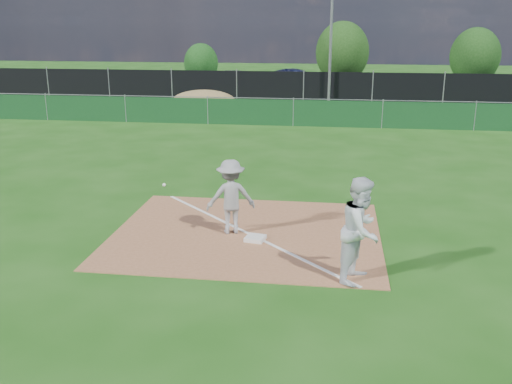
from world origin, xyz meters
The scene contains 17 objects.
ground centered at (0.00, 10.00, 0.00)m, with size 90.00×90.00×0.00m, color #194D10.
infield_dirt centered at (0.00, 1.00, 0.01)m, with size 6.00×5.00×0.02m, color #965E3C.
foul_line centered at (0.00, 1.00, 0.03)m, with size 0.08×7.00×0.01m, color white.
green_fence centered at (0.00, 15.00, 0.60)m, with size 44.00×0.05×1.20m, color #103C1A.
dirt_mound centered at (-5.00, 18.50, 0.58)m, with size 3.38×2.60×1.17m, color olive.
black_fence centered at (0.00, 23.00, 0.90)m, with size 46.00×0.04×1.80m, color black.
parking_lot centered at (0.00, 28.00, 0.01)m, with size 46.00×9.00×0.01m, color black.
light_pole centered at (1.50, 22.70, 4.00)m, with size 0.16×0.16×8.00m, color slate.
first_base centered at (0.26, 0.58, 0.06)m, with size 0.41×0.41×0.09m, color white.
play_at_first centered at (-0.36, 0.99, 0.87)m, with size 2.19×0.93×1.70m.
runner centered at (2.44, -1.08, 0.99)m, with size 0.96×0.75×1.98m, color silver.
car_left centered at (-4.89, 28.41, 0.75)m, with size 1.74×4.32×1.47m, color #B5B8BD.
car_mid centered at (-0.48, 26.56, 0.82)m, with size 1.72×4.94×1.63m, color black.
car_right centered at (5.76, 28.40, 0.62)m, with size 1.72×4.24×1.23m, color black.
tree_left centered at (-8.32, 32.22, 1.57)m, with size 2.57×2.57×3.05m.
tree_mid centered at (2.27, 33.01, 2.40)m, with size 3.93×3.93×4.67m.
tree_right centered at (11.87, 33.42, 2.18)m, with size 3.57×3.57×4.23m.
Camera 1 is at (1.88, -11.01, 4.65)m, focal length 40.00 mm.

